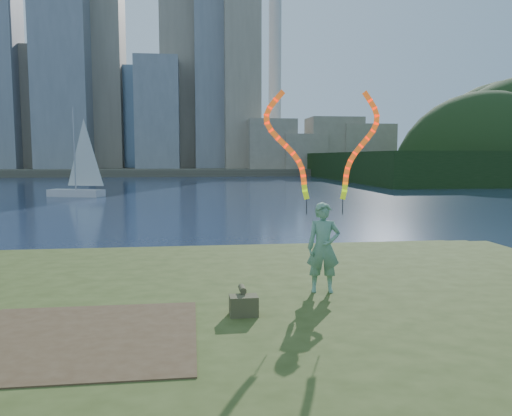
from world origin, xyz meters
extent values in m
plane|color=#1B2843|center=(0.00, 0.00, 0.00)|extent=(320.00, 320.00, 0.00)
cube|color=#384719|center=(0.00, -2.50, 0.15)|extent=(20.00, 18.00, 0.30)
cube|color=#384719|center=(0.00, -2.20, 0.40)|extent=(17.00, 15.00, 0.30)
cube|color=#384719|center=(0.00, -2.00, 0.65)|extent=(14.00, 12.00, 0.30)
cube|color=#47331E|center=(-2.20, -3.20, 0.81)|extent=(3.20, 3.00, 0.02)
cube|color=#4C4738|center=(0.00, 95.00, 0.60)|extent=(320.00, 40.00, 1.20)
cylinder|color=silver|center=(18.00, 102.00, 30.20)|extent=(2.80, 2.80, 58.00)
imported|color=#1C6641|center=(1.80, -1.25, 1.65)|extent=(0.67, 0.50, 1.69)
cylinder|color=black|center=(1.51, -1.09, 2.41)|extent=(0.02, 0.02, 0.30)
cylinder|color=black|center=(2.18, -1.20, 2.41)|extent=(0.02, 0.02, 0.30)
cube|color=#3E4425|center=(0.17, -2.48, 0.96)|extent=(0.46, 0.31, 0.32)
cylinder|color=#3E4425|center=(0.17, -2.26, 1.18)|extent=(0.11, 0.30, 0.11)
cube|color=silver|center=(-10.41, 33.47, 0.28)|extent=(4.89, 2.99, 0.65)
cylinder|color=gray|center=(-10.41, 33.47, 3.92)|extent=(0.13, 0.13, 7.09)
camera|label=1|loc=(-0.63, -10.25, 3.34)|focal=35.00mm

